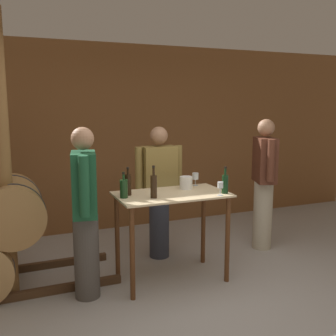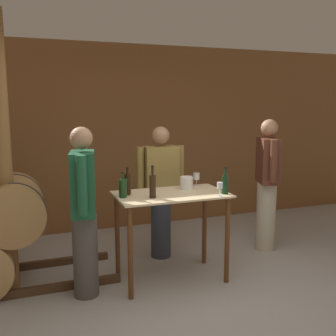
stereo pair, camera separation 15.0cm
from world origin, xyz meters
TOP-DOWN VIEW (x-y plane):
  - ground_plane at (0.00, 0.00)m, footprint 14.00×14.00m
  - back_wall at (0.00, 2.81)m, footprint 8.40×0.05m
  - tasting_table at (-0.06, 0.84)m, footprint 1.15×0.66m
  - wooden_post at (-1.65, 1.11)m, footprint 0.16×0.16m
  - wine_bottle_far_left at (-0.56, 0.85)m, footprint 0.08×0.08m
  - wine_bottle_left at (-0.49, 0.94)m, footprint 0.07×0.07m
  - wine_bottle_center at (-0.30, 0.73)m, footprint 0.07×0.07m
  - wine_bottle_right at (0.45, 0.64)m, footprint 0.06×0.06m
  - wine_glass_near_left at (0.34, 1.10)m, footprint 0.07×0.07m
  - wine_glass_near_center at (0.36, 0.57)m, footprint 0.06×0.06m
  - ice_bucket at (0.17, 0.98)m, footprint 0.14×0.14m
  - person_host at (1.38, 1.25)m, footprint 0.34×0.56m
  - person_visitor_with_scarf at (-0.96, 0.80)m, footprint 0.29×0.58m
  - person_visitor_bearded at (0.05, 1.48)m, footprint 0.59×0.24m

SIDE VIEW (x-z plane):
  - ground_plane at x=0.00m, z-range 0.00..0.00m
  - tasting_table at x=-0.06m, z-range 0.28..1.22m
  - person_visitor_bearded at x=0.05m, z-range 0.04..1.63m
  - person_visitor_with_scarf at x=-0.96m, z-range 0.05..1.69m
  - person_host at x=1.38m, z-range 0.05..1.71m
  - ice_bucket at x=0.17m, z-range 0.94..1.07m
  - wine_bottle_far_left at x=-0.56m, z-range 0.90..1.16m
  - wine_glass_near_center at x=0.36m, z-range 0.97..1.11m
  - wine_glass_near_left at x=0.34m, z-range 0.97..1.11m
  - wine_bottle_right at x=0.45m, z-range 0.90..1.18m
  - wine_bottle_left at x=-0.49m, z-range 0.91..1.19m
  - wine_bottle_center at x=-0.30m, z-range 0.90..1.22m
  - back_wall at x=0.00m, z-range 0.00..2.70m
  - wooden_post at x=-1.65m, z-range 0.00..2.70m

